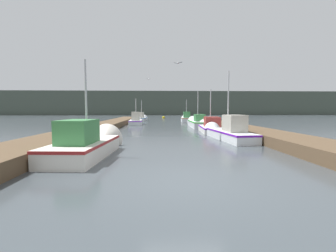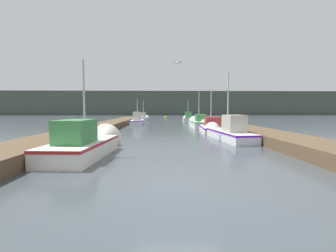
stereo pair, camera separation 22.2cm
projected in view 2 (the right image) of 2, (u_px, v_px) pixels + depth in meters
name	position (u px, v px, depth m)	size (l,w,h in m)	color
ground_plane	(181.00, 182.00, 5.87)	(200.00, 200.00, 0.00)	#3D4449
dock_left	(105.00, 126.00, 21.63)	(2.49, 40.00, 0.55)	brown
dock_right	(228.00, 126.00, 21.97)	(2.49, 40.00, 0.55)	brown
distant_shore_ridge	(163.00, 104.00, 79.77)	(120.00, 16.00, 7.78)	#424C42
fishing_boat_0	(88.00, 143.00, 9.52)	(2.04, 5.31, 4.38)	silver
fishing_boat_1	(227.00, 132.00, 14.42)	(1.92, 6.00, 4.67)	silver
fishing_boat_2	(210.00, 127.00, 19.23)	(1.90, 5.13, 4.10)	silver
fishing_boat_3	(198.00, 123.00, 24.26)	(1.66, 6.21, 4.21)	silver
fishing_boat_4	(137.00, 121.00, 28.87)	(1.81, 5.72, 3.68)	silver
fishing_boat_5	(188.00, 119.00, 34.29)	(1.75, 4.55, 3.76)	silver
fishing_boat_6	(144.00, 118.00, 38.20)	(1.77, 5.16, 3.85)	silver
mooring_piling_0	(189.00, 116.00, 43.63)	(0.26, 0.26, 1.03)	#473523
mooring_piling_1	(135.00, 118.00, 37.17)	(0.36, 0.36, 0.97)	#473523
channel_buoy	(166.00, 117.00, 47.45)	(0.60, 0.60, 1.10)	gold
seagull_lead	(150.00, 79.00, 28.63)	(0.56, 0.31, 0.12)	white
seagull_1	(178.00, 63.00, 13.95)	(0.54, 0.35, 0.12)	white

